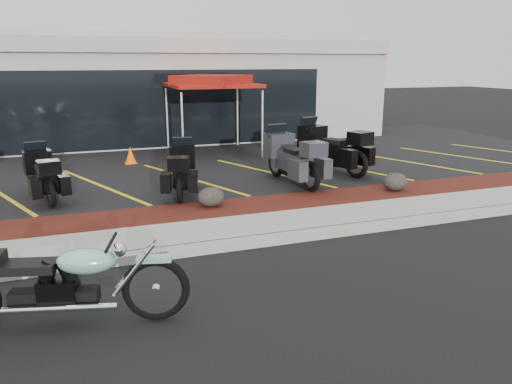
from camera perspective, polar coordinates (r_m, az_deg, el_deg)
name	(u,v)px	position (r m, az deg, el deg)	size (l,w,h in m)	color
ground	(272,266)	(7.83, 1.78, -8.40)	(90.00, 90.00, 0.00)	black
curb	(252,242)	(8.58, -0.45, -5.72)	(24.00, 0.25, 0.15)	gray
sidewalk	(239,229)	(9.21, -1.92, -4.29)	(24.00, 1.20, 0.15)	gray
mulch_bed	(221,211)	(10.30, -4.00, -2.22)	(24.00, 1.20, 0.16)	#38130C
upper_lot	(172,163)	(15.41, -9.61, 3.29)	(26.00, 9.60, 0.15)	black
dealership_building	(141,88)	(21.34, -13.04, 11.47)	(18.00, 8.16, 4.00)	gray
boulder_mid	(211,197)	(10.33, -5.17, -0.55)	(0.57, 0.48, 0.40)	black
boulder_right	(395,182)	(12.01, 15.59, 1.16)	(0.59, 0.49, 0.42)	black
hero_cruiser	(155,280)	(6.18, -11.42, -9.80)	(3.06, 0.78, 1.08)	#79BC9E
touring_black_front	(37,167)	(12.41, -23.71, 2.64)	(2.04, 0.78, 1.18)	black
touring_black_mid	(183,162)	(12.05, -8.33, 3.44)	(2.06, 0.79, 1.20)	black
touring_grey	(276,150)	(12.93, 2.34, 4.78)	(2.38, 0.91, 1.39)	#313237
touring_black_rear	(309,142)	(14.23, 6.04, 5.71)	(2.46, 0.94, 1.43)	black
traffic_cone	(131,155)	(15.18, -14.15, 4.12)	(0.32, 0.32, 0.50)	orange
popup_canopy	(212,83)	(16.28, -5.08, 12.34)	(3.32, 3.32, 2.50)	silver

